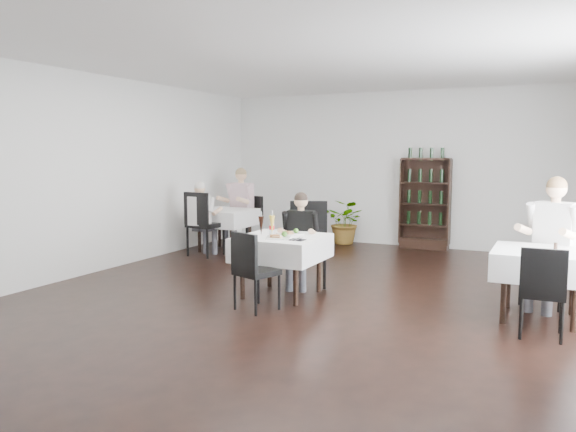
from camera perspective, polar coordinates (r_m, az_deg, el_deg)
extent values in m
plane|color=black|center=(7.14, 1.53, -8.32)|extent=(9.00, 9.00, 0.00)
plane|color=white|center=(7.00, 1.61, 16.13)|extent=(9.00, 9.00, 0.00)
plane|color=white|center=(11.17, 11.01, 4.71)|extent=(7.00, 0.00, 7.00)
plane|color=white|center=(8.93, -19.49, 4.03)|extent=(0.00, 9.00, 9.00)
cube|color=black|center=(11.00, 13.64, -2.72)|extent=(0.90, 0.28, 0.20)
cylinder|color=black|center=(7.04, -4.65, -5.60)|extent=(0.06, 0.06, 0.71)
cylinder|color=black|center=(7.67, -1.91, -4.58)|extent=(0.06, 0.06, 0.71)
cylinder|color=black|center=(6.71, 0.78, -6.18)|extent=(0.06, 0.06, 0.71)
cylinder|color=black|center=(7.37, 3.16, -5.04)|extent=(0.06, 0.06, 0.71)
cube|color=black|center=(7.12, -0.66, -2.37)|extent=(0.85, 0.85, 0.04)
cube|color=white|center=(7.14, -0.66, -3.24)|extent=(1.03, 1.03, 0.30)
cylinder|color=black|center=(10.40, -9.00, -1.72)|extent=(0.06, 0.06, 0.71)
cylinder|color=black|center=(10.96, -6.99, -1.26)|extent=(0.06, 0.06, 0.71)
cylinder|color=black|center=(10.03, -5.79, -1.97)|extent=(0.06, 0.06, 0.71)
cylinder|color=black|center=(10.61, -3.89, -1.48)|extent=(0.06, 0.06, 0.71)
cube|color=black|center=(10.45, -6.44, 0.44)|extent=(0.80, 0.80, 0.04)
cube|color=white|center=(10.46, -6.43, -0.16)|extent=(0.98, 0.98, 0.30)
cylinder|color=black|center=(6.46, 21.05, -7.13)|extent=(0.06, 0.06, 0.71)
cylinder|color=black|center=(7.12, 21.49, -5.90)|extent=(0.06, 0.06, 0.71)
cylinder|color=black|center=(6.45, 27.13, -7.44)|extent=(0.06, 0.06, 0.71)
cylinder|color=black|center=(7.11, 26.99, -6.17)|extent=(0.06, 0.06, 0.71)
cube|color=black|center=(6.70, 24.31, -3.51)|extent=(0.80, 0.80, 0.04)
cube|color=white|center=(6.72, 24.27, -4.43)|extent=(0.98, 0.98, 0.30)
imported|color=#236021|center=(11.24, 5.92, -0.60)|extent=(0.88, 0.78, 0.89)
cylinder|color=black|center=(7.56, 0.28, -5.45)|extent=(0.04, 0.04, 0.52)
cylinder|color=black|center=(8.01, 0.46, -4.78)|extent=(0.04, 0.04, 0.52)
cylinder|color=black|center=(7.55, 3.74, -5.49)|extent=(0.04, 0.04, 0.52)
cylinder|color=black|center=(8.00, 3.72, -4.81)|extent=(0.04, 0.04, 0.52)
cube|color=black|center=(7.72, 2.06, -2.98)|extent=(0.68, 0.68, 0.08)
cube|color=black|center=(7.91, 2.11, -0.50)|extent=(0.51, 0.25, 0.57)
cylinder|color=black|center=(6.58, -0.91, -7.73)|extent=(0.03, 0.03, 0.42)
cylinder|color=black|center=(6.34, -3.31, -8.29)|extent=(0.03, 0.03, 0.42)
cylinder|color=black|center=(6.84, -3.04, -7.18)|extent=(0.03, 0.03, 0.42)
cylinder|color=black|center=(6.61, -5.42, -7.69)|extent=(0.03, 0.03, 0.42)
cube|color=black|center=(6.54, -3.18, -5.70)|extent=(0.54, 0.54, 0.06)
cube|color=black|center=(6.37, -4.49, -3.78)|extent=(0.41, 0.19, 0.46)
cylinder|color=black|center=(11.03, -5.58, -1.90)|extent=(0.03, 0.03, 0.44)
cylinder|color=black|center=(11.28, -4.10, -1.70)|extent=(0.03, 0.03, 0.44)
cylinder|color=black|center=(10.74, -4.24, -2.11)|extent=(0.03, 0.03, 0.44)
cylinder|color=black|center=(11.00, -2.75, -1.90)|extent=(0.03, 0.03, 0.44)
cube|color=black|center=(10.97, -4.18, -0.61)|extent=(0.56, 0.56, 0.07)
cube|color=black|center=(11.08, -3.42, 0.82)|extent=(0.44, 0.18, 0.48)
cylinder|color=black|center=(10.09, -6.54, -2.48)|extent=(0.04, 0.04, 0.52)
cylinder|color=black|center=(9.75, -8.22, -2.82)|extent=(0.04, 0.04, 0.52)
cylinder|color=black|center=(10.37, -8.47, -2.26)|extent=(0.04, 0.04, 0.52)
cylinder|color=black|center=(10.04, -10.16, -2.58)|extent=(0.04, 0.04, 0.52)
cube|color=black|center=(10.02, -8.38, -0.88)|extent=(0.58, 0.58, 0.08)
cube|color=black|center=(9.81, -9.31, 0.74)|extent=(0.52, 0.12, 0.56)
cylinder|color=black|center=(7.32, 22.56, -6.42)|extent=(0.04, 0.04, 0.51)
cylinder|color=black|center=(7.73, 23.69, -5.80)|extent=(0.04, 0.04, 0.51)
cylinder|color=black|center=(7.18, 25.90, -6.81)|extent=(0.04, 0.04, 0.51)
cylinder|color=black|center=(7.60, 26.87, -6.15)|extent=(0.04, 0.04, 0.51)
cube|color=black|center=(7.40, 24.86, -4.11)|extent=(0.64, 0.64, 0.08)
cube|color=black|center=(7.57, 25.50, -1.61)|extent=(0.50, 0.20, 0.55)
cylinder|color=black|center=(6.38, 25.98, -8.88)|extent=(0.03, 0.03, 0.42)
cylinder|color=black|center=(6.03, 26.06, -9.76)|extent=(0.03, 0.03, 0.42)
cylinder|color=black|center=(6.38, 22.69, -8.73)|extent=(0.03, 0.03, 0.42)
cylinder|color=black|center=(6.03, 22.56, -9.60)|extent=(0.03, 0.03, 0.42)
cube|color=black|center=(6.14, 24.43, -7.11)|extent=(0.42, 0.42, 0.06)
cube|color=black|center=(5.90, 24.53, -5.22)|extent=(0.42, 0.05, 0.45)
cube|color=#3F3F46|center=(7.54, 0.41, -3.63)|extent=(0.20, 0.39, 0.13)
cylinder|color=#3F3F46|center=(7.44, 0.13, -5.98)|extent=(0.10, 0.10, 0.44)
cube|color=#3F3F46|center=(7.50, 1.74, -3.69)|extent=(0.20, 0.39, 0.13)
cylinder|color=#3F3F46|center=(7.40, 1.48, -6.05)|extent=(0.10, 0.10, 0.44)
cube|color=black|center=(7.64, 1.35, -1.26)|extent=(0.39, 0.27, 0.49)
cylinder|color=#DBAD89|center=(7.45, -0.59, -1.59)|extent=(0.13, 0.29, 0.14)
cylinder|color=#DBAD89|center=(7.37, 2.53, -1.69)|extent=(0.13, 0.29, 0.14)
sphere|color=#DBAD89|center=(7.58, 1.33, 1.54)|extent=(0.19, 0.19, 0.19)
sphere|color=black|center=(7.58, 1.33, 1.74)|extent=(0.19, 0.19, 0.19)
cube|color=#3F3F46|center=(10.95, -5.77, -0.01)|extent=(0.21, 0.46, 0.15)
cylinder|color=#3F3F46|center=(10.85, -6.38, -1.85)|extent=(0.12, 0.12, 0.52)
cube|color=#3F3F46|center=(10.82, -4.90, -0.08)|extent=(0.21, 0.46, 0.15)
cylinder|color=#3F3F46|center=(10.71, -5.51, -1.94)|extent=(0.12, 0.12, 0.52)
cube|color=#C9A5AC|center=(11.01, -4.70, 1.86)|extent=(0.45, 0.29, 0.58)
cylinder|color=#DBAD89|center=(10.94, -6.63, 1.70)|extent=(0.13, 0.34, 0.16)
cylinder|color=#DBAD89|center=(10.63, -4.62, 1.59)|extent=(0.13, 0.34, 0.16)
sphere|color=#DBAD89|center=(10.96, -4.79, 4.17)|extent=(0.22, 0.22, 0.22)
sphere|color=olive|center=(10.96, -4.80, 4.33)|extent=(0.22, 0.22, 0.22)
cube|color=#3F3F46|center=(9.99, -7.98, -1.13)|extent=(0.14, 0.39, 0.13)
cylinder|color=#3F3F46|center=(10.17, -7.47, -2.62)|extent=(0.10, 0.10, 0.45)
cube|color=#3F3F46|center=(10.09, -8.86, -1.07)|extent=(0.14, 0.39, 0.13)
cylinder|color=#3F3F46|center=(10.26, -8.35, -2.55)|extent=(0.10, 0.10, 0.45)
cube|color=silver|center=(9.86, -8.98, 0.51)|extent=(0.37, 0.21, 0.50)
cylinder|color=#DBAD89|center=(9.96, -7.20, 0.50)|extent=(0.08, 0.29, 0.14)
cylinder|color=#DBAD89|center=(10.18, -9.24, 0.59)|extent=(0.08, 0.29, 0.14)
sphere|color=#DBAD89|center=(9.84, -8.97, 2.74)|extent=(0.19, 0.19, 0.19)
sphere|color=beige|center=(9.84, -8.97, 2.90)|extent=(0.19, 0.19, 0.19)
cube|color=#3F3F46|center=(7.16, 23.97, -3.93)|extent=(0.30, 0.47, 0.15)
cylinder|color=#3F3F46|center=(7.05, 23.24, -6.86)|extent=(0.12, 0.12, 0.53)
cube|color=#3F3F46|center=(7.08, 25.58, -4.12)|extent=(0.30, 0.47, 0.15)
cylinder|color=#3F3F46|center=(6.97, 24.86, -7.08)|extent=(0.12, 0.12, 0.53)
cube|color=silver|center=(7.26, 25.51, -1.04)|extent=(0.49, 0.37, 0.59)
cylinder|color=#DBAD89|center=(7.09, 22.79, -1.26)|extent=(0.20, 0.34, 0.17)
cylinder|color=#DBAD89|center=(6.91, 26.54, -1.63)|extent=(0.20, 0.34, 0.17)
sphere|color=#DBAD89|center=(7.20, 25.62, 2.50)|extent=(0.23, 0.23, 0.23)
sphere|color=brown|center=(7.20, 25.63, 2.76)|extent=(0.23, 0.23, 0.23)
cube|color=white|center=(7.23, 0.24, -1.84)|extent=(0.35, 0.35, 0.02)
cube|color=brown|center=(7.22, -0.06, -1.67)|extent=(0.12, 0.10, 0.03)
sphere|color=#32671B|center=(7.23, 0.83, -1.51)|extent=(0.06, 0.06, 0.06)
cube|color=brown|center=(7.16, 0.18, -1.77)|extent=(0.12, 0.12, 0.02)
cube|color=white|center=(6.91, -1.03, -2.22)|extent=(0.37, 0.37, 0.02)
cube|color=brown|center=(6.90, -1.37, -2.03)|extent=(0.14, 0.14, 0.03)
sphere|color=#32671B|center=(6.91, -0.36, -1.84)|extent=(0.07, 0.07, 0.07)
cube|color=brown|center=(6.84, -1.12, -2.14)|extent=(0.11, 0.09, 0.02)
cone|color=black|center=(7.16, -2.75, -1.00)|extent=(0.07, 0.07, 0.25)
cylinder|color=silver|center=(7.15, -2.75, 0.23)|extent=(0.02, 0.02, 0.06)
cone|color=gold|center=(7.20, -1.63, -0.93)|extent=(0.07, 0.07, 0.25)
cylinder|color=silver|center=(7.18, -1.63, 0.31)|extent=(0.02, 0.02, 0.06)
cylinder|color=silver|center=(7.24, -1.66, -1.05)|extent=(0.06, 0.06, 0.22)
cylinder|color=#B00A0E|center=(7.24, -1.66, -1.17)|extent=(0.07, 0.07, 0.05)
cylinder|color=silver|center=(7.22, -1.67, 0.01)|extent=(0.03, 0.03, 0.05)
cube|color=black|center=(6.79, 0.94, -2.43)|extent=(0.19, 0.15, 0.01)
cylinder|color=silver|center=(6.79, 0.79, -2.34)|extent=(0.02, 0.20, 0.01)
cylinder|color=silver|center=(6.78, 1.10, -2.36)|extent=(0.01, 0.20, 0.01)
cylinder|color=black|center=(6.64, 25.54, -2.88)|extent=(0.05, 0.05, 0.10)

